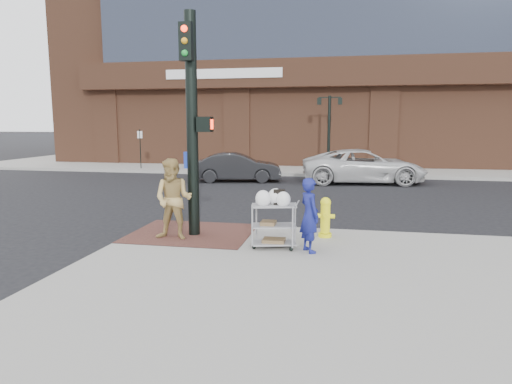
% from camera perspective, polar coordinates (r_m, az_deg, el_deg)
% --- Properties ---
extents(ground, '(220.00, 220.00, 0.00)m').
position_cam_1_polar(ground, '(9.95, -6.43, -7.37)').
color(ground, black).
rests_on(ground, ground).
extents(sidewalk_far, '(65.00, 36.00, 0.15)m').
position_cam_1_polar(sidewalk_far, '(42.29, 24.26, 4.33)').
color(sidewalk_far, gray).
rests_on(sidewalk_far, ground).
extents(brick_curb_ramp, '(2.80, 2.40, 0.01)m').
position_cam_1_polar(brick_curb_ramp, '(10.92, -8.04, -5.10)').
color(brick_curb_ramp, '#492622').
rests_on(brick_curb_ramp, sidewalk_near).
extents(lamp_post, '(1.32, 0.22, 4.00)m').
position_cam_1_polar(lamp_post, '(25.12, 9.12, 8.32)').
color(lamp_post, black).
rests_on(lamp_post, sidewalk_far).
extents(parking_sign, '(0.05, 0.05, 2.20)m').
position_cam_1_polar(parking_sign, '(26.71, -14.26, 5.24)').
color(parking_sign, black).
rests_on(parking_sign, sidewalk_far).
extents(traffic_signal_pole, '(0.61, 0.51, 5.00)m').
position_cam_1_polar(traffic_signal_pole, '(10.44, -7.94, 9.10)').
color(traffic_signal_pole, black).
rests_on(traffic_signal_pole, sidewalk_near).
extents(woman_blue, '(0.60, 0.66, 1.51)m').
position_cam_1_polar(woman_blue, '(9.20, 6.70, -2.89)').
color(woman_blue, navy).
rests_on(woman_blue, sidewalk_near).
extents(pedestrian_tan, '(0.88, 0.69, 1.81)m').
position_cam_1_polar(pedestrian_tan, '(10.28, -10.27, -0.90)').
color(pedestrian_tan, tan).
rests_on(pedestrian_tan, sidewalk_near).
extents(sedan_dark, '(4.26, 2.16, 1.34)m').
position_cam_1_polar(sedan_dark, '(21.29, -2.36, 3.12)').
color(sedan_dark, black).
rests_on(sedan_dark, ground).
extents(minivan_white, '(5.80, 3.23, 1.53)m').
position_cam_1_polar(minivan_white, '(21.28, 13.31, 3.15)').
color(minivan_white, silver).
rests_on(minivan_white, ground).
extents(utility_cart, '(0.98, 0.70, 1.24)m').
position_cam_1_polar(utility_cart, '(9.47, 2.27, -3.71)').
color(utility_cart, gray).
rests_on(utility_cart, sidewalk_near).
extents(fire_hydrant, '(0.43, 0.30, 0.92)m').
position_cam_1_polar(fire_hydrant, '(10.50, 8.66, -3.07)').
color(fire_hydrant, '#FFF915').
rests_on(fire_hydrant, sidewalk_near).
extents(newsbox_red, '(0.52, 0.49, 1.10)m').
position_cam_1_polar(newsbox_red, '(25.75, -7.92, 4.08)').
color(newsbox_red, '#A92B13').
rests_on(newsbox_red, sidewalk_far).
extents(newsbox_blue, '(0.50, 0.48, 0.94)m').
position_cam_1_polar(newsbox_blue, '(26.18, -8.44, 3.97)').
color(newsbox_blue, '#1832A1').
rests_on(newsbox_blue, sidewalk_far).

